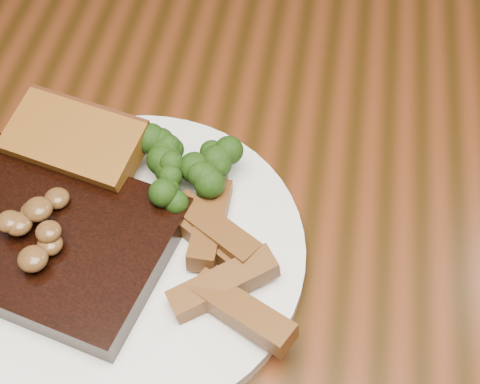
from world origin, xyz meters
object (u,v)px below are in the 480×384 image
object	(u,v)px
plate	(129,253)
dining_table	(255,267)
garlic_bread	(80,157)
potato_wedges	(211,270)
steak	(52,239)

from	to	relation	value
plate	dining_table	bearing A→B (deg)	31.44
garlic_bread	potato_wedges	size ratio (longest dim) A/B	1.03
dining_table	garlic_bread	bearing A→B (deg)	173.61
plate	steak	distance (m)	0.06
plate	garlic_bread	world-z (taller)	garlic_bread
steak	garlic_bread	size ratio (longest dim) A/B	1.62
dining_table	potato_wedges	xyz separation A→B (m)	(-0.03, -0.07, 0.12)
dining_table	steak	xyz separation A→B (m)	(-0.16, -0.07, 0.12)
steak	dining_table	bearing A→B (deg)	36.58
dining_table	garlic_bread	world-z (taller)	garlic_bread
dining_table	potato_wedges	bearing A→B (deg)	-108.93
dining_table	garlic_bread	xyz separation A→B (m)	(-0.16, 0.02, 0.12)
steak	garlic_bread	xyz separation A→B (m)	(-0.00, 0.09, -0.00)
potato_wedges	garlic_bread	bearing A→B (deg)	145.46
plate	garlic_bread	bearing A→B (deg)	129.13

